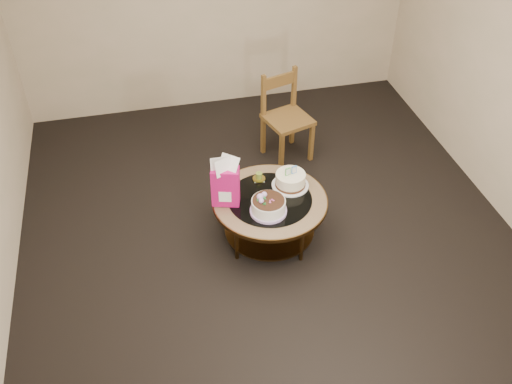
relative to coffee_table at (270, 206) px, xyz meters
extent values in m
plane|color=black|center=(0.00, 0.00, -0.38)|extent=(5.00, 5.00, 0.00)
cylinder|color=#563918|center=(0.35, 0.20, -0.17)|extent=(0.04, 0.04, 0.42)
cylinder|color=#563918|center=(-0.20, 0.35, -0.17)|extent=(0.04, 0.04, 0.42)
cylinder|color=#563918|center=(-0.35, -0.20, -0.17)|extent=(0.04, 0.04, 0.42)
cylinder|color=#563918|center=(0.20, -0.35, -0.17)|extent=(0.04, 0.04, 0.42)
cylinder|color=#563918|center=(0.00, 0.00, -0.28)|extent=(0.82, 0.82, 0.02)
cylinder|color=#563918|center=(0.00, 0.00, 0.05)|extent=(1.02, 1.02, 0.04)
cylinder|color=#9A7A55|center=(0.00, 0.00, 0.07)|extent=(1.00, 1.00, 0.01)
cylinder|color=black|center=(0.00, 0.00, 0.08)|extent=(0.74, 0.74, 0.01)
cylinder|color=#C5A0E3|center=(-0.06, -0.17, 0.09)|extent=(0.32, 0.32, 0.02)
cylinder|color=white|center=(-0.06, -0.17, 0.14)|extent=(0.29, 0.29, 0.13)
cylinder|color=black|center=(-0.06, -0.17, 0.21)|extent=(0.27, 0.27, 0.01)
sphere|color=#C5A0E3|center=(-0.12, -0.13, 0.24)|extent=(0.06, 0.06, 0.06)
sphere|color=#C5A0E3|center=(-0.08, -0.11, 0.23)|extent=(0.05, 0.05, 0.05)
sphere|color=#C5A0E3|center=(-0.12, -0.18, 0.23)|extent=(0.04, 0.04, 0.04)
cone|color=#207B32|center=(-0.08, -0.15, 0.22)|extent=(0.04, 0.04, 0.03)
cone|color=#207B32|center=(-0.15, -0.15, 0.22)|extent=(0.04, 0.04, 0.03)
cone|color=#207B32|center=(-0.07, -0.09, 0.22)|extent=(0.04, 0.03, 0.03)
cone|color=#207B32|center=(-0.10, -0.20, 0.22)|extent=(0.04, 0.04, 0.03)
cylinder|color=white|center=(0.22, 0.13, 0.09)|extent=(0.33, 0.33, 0.01)
cylinder|color=#402212|center=(0.22, 0.13, 0.10)|extent=(0.27, 0.27, 0.02)
cylinder|color=white|center=(0.22, 0.13, 0.17)|extent=(0.27, 0.27, 0.10)
cube|color=green|center=(0.19, 0.12, 0.25)|extent=(0.05, 0.02, 0.08)
cube|color=silver|center=(0.19, 0.12, 0.25)|extent=(0.04, 0.02, 0.06)
cube|color=#3E7ED5|center=(0.25, 0.14, 0.25)|extent=(0.05, 0.02, 0.08)
cube|color=silver|center=(0.25, 0.14, 0.25)|extent=(0.04, 0.02, 0.06)
cube|color=#C61277|center=(-0.38, 0.04, 0.26)|extent=(0.26, 0.19, 0.36)
cube|color=white|center=(-0.38, 0.04, 0.20)|extent=(0.14, 0.16, 0.11)
cube|color=#D1BB56|center=(-0.03, 0.28, 0.08)|extent=(0.11, 0.11, 0.01)
cylinder|color=gold|center=(-0.03, 0.28, 0.09)|extent=(0.12, 0.12, 0.01)
cylinder|color=olive|center=(-0.03, 0.28, 0.13)|extent=(0.06, 0.06, 0.06)
cylinder|color=black|center=(-0.03, 0.28, 0.16)|extent=(0.00, 0.00, 0.01)
cube|color=brown|center=(0.49, 1.18, 0.09)|extent=(0.55, 0.55, 0.04)
cube|color=brown|center=(0.37, 0.94, -0.14)|extent=(0.05, 0.05, 0.47)
cube|color=brown|center=(0.73, 1.05, -0.14)|extent=(0.05, 0.05, 0.47)
cube|color=brown|center=(0.26, 1.30, -0.14)|extent=(0.05, 0.05, 0.47)
cube|color=brown|center=(0.62, 1.41, -0.14)|extent=(0.05, 0.05, 0.47)
cube|color=brown|center=(0.26, 1.30, 0.33)|extent=(0.05, 0.05, 0.48)
cube|color=brown|center=(0.62, 1.41, 0.33)|extent=(0.05, 0.05, 0.48)
cube|color=brown|center=(0.44, 1.36, 0.45)|extent=(0.37, 0.14, 0.12)
camera|label=1|loc=(-0.99, -3.66, 3.33)|focal=40.00mm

